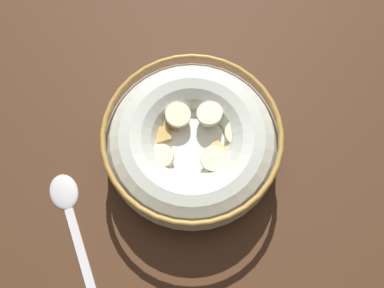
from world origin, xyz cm
name	(u,v)px	position (x,y,z in cm)	size (l,w,h in cm)	color
ground_plane	(192,155)	(0.00, 0.00, -1.00)	(121.84, 121.84, 2.00)	#472B19
cereal_bowl	(192,143)	(0.00, -0.01, 3.39)	(19.88, 19.88, 6.37)	beige
spoon	(68,209)	(-9.52, 12.63, 0.34)	(14.90, 10.33, 0.80)	silver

